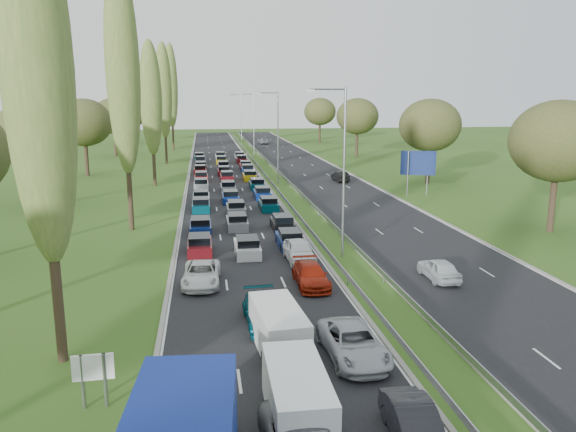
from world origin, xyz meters
TOP-DOWN VIEW (x-y plane):
  - ground at (4.50, 80.00)m, footprint 260.00×260.00m
  - near_carriageway at (-2.25, 82.50)m, footprint 10.50×215.00m
  - far_carriageway at (11.25, 82.50)m, footprint 10.50×215.00m
  - central_reservation at (4.50, 82.50)m, footprint 2.36×215.00m
  - lamp_columns at (4.50, 78.00)m, footprint 0.18×140.18m
  - poplar_row at (-11.50, 68.17)m, footprint 2.80×127.80m
  - woodland_left at (-22.00, 62.63)m, footprint 8.00×166.00m
  - woodland_right at (24.00, 66.67)m, footprint 8.00×153.00m
  - traffic_queue_fill at (-2.20, 77.51)m, footprint 9.07×69.04m
  - near_car_2 at (-5.51, 38.33)m, footprint 2.48×4.93m
  - near_car_7 at (-2.37, 31.59)m, footprint 2.09×4.76m
  - near_car_9 at (1.47, 21.00)m, footprint 1.57×4.10m
  - near_car_10 at (1.09, 27.31)m, footprint 2.54×5.15m
  - near_car_11 at (1.07, 37.13)m, footprint 1.86×4.56m
  - near_car_12 at (1.23, 42.34)m, footprint 1.99×4.55m
  - far_car_0 at (9.27, 37.12)m, footprint 1.64×4.01m
  - far_car_1 at (13.17, 78.93)m, footprint 1.72×4.22m
  - far_car_2 at (9.45, 142.64)m, footprint 2.65×5.14m
  - white_van_front at (-2.20, 22.87)m, footprint 1.98×5.05m
  - white_van_rear at (-2.03, 28.93)m, footprint 1.93×4.93m
  - info_sign at (-9.40, 24.88)m, footprint 1.50×0.16m
  - direction_sign at (19.40, 66.90)m, footprint 3.85×1.29m

SIDE VIEW (x-z plane):
  - ground at x=4.50m, z-range 0.00..0.00m
  - near_carriageway at x=-2.25m, z-range -0.02..0.02m
  - far_carriageway at x=11.25m, z-range -0.02..0.02m
  - traffic_queue_fill at x=-2.20m, z-range 0.04..0.84m
  - central_reservation at x=4.50m, z-range 0.39..0.71m
  - near_car_11 at x=1.07m, z-range 0.02..1.34m
  - near_car_9 at x=1.47m, z-range 0.02..1.35m
  - near_car_2 at x=-5.51m, z-range 0.02..1.36m
  - near_car_7 at x=-2.37m, z-range 0.02..1.38m
  - far_car_0 at x=9.27m, z-range 0.02..1.38m
  - far_car_1 at x=13.17m, z-range 0.02..1.38m
  - far_car_2 at x=9.45m, z-range 0.02..1.41m
  - near_car_10 at x=1.09m, z-range 0.02..1.43m
  - near_car_12 at x=1.23m, z-range 0.02..1.55m
  - white_van_rear at x=-2.03m, z-range 0.03..2.01m
  - white_van_front at x=-2.20m, z-range 0.03..2.06m
  - info_sign at x=-9.40m, z-range 0.32..2.42m
  - direction_sign at x=19.40m, z-range 0.97..6.17m
  - lamp_columns at x=4.50m, z-range 0.00..12.00m
  - woodland_right at x=24.00m, z-range 2.13..13.23m
  - woodland_left at x=-22.00m, z-range 2.13..13.23m
  - poplar_row at x=-11.50m, z-range 1.17..23.61m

